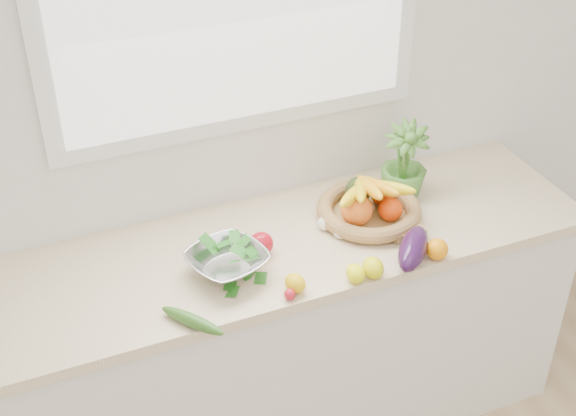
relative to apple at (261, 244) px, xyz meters
name	(u,v)px	position (x,y,z in m)	size (l,w,h in m)	color
back_wall	(237,88)	(0.05, 0.33, 0.41)	(4.50, 0.02, 2.70)	white
counter_cabinet	(274,345)	(0.05, 0.03, -0.51)	(2.20, 0.58, 0.86)	silver
countertop	(272,249)	(0.05, 0.03, -0.06)	(2.24, 0.62, 0.04)	beige
orange_loose	(437,249)	(0.52, -0.25, 0.00)	(0.07, 0.07, 0.07)	orange
lemon_a	(373,268)	(0.29, -0.25, -0.01)	(0.07, 0.08, 0.07)	yellow
lemon_b	(355,273)	(0.22, -0.25, -0.01)	(0.06, 0.07, 0.06)	#F4F40D
lemon_c	(295,283)	(0.03, -0.22, -0.01)	(0.06, 0.07, 0.06)	yellow
apple	(261,244)	(0.00, 0.00, 0.00)	(0.08, 0.08, 0.08)	#B10E1C
ginger	(410,234)	(0.50, -0.12, -0.02)	(0.11, 0.05, 0.04)	tan
garlic_a	(325,223)	(0.25, 0.04, -0.02)	(0.06, 0.06, 0.05)	white
garlic_b	(368,208)	(0.44, 0.07, -0.02)	(0.05, 0.05, 0.04)	beige
garlic_c	(341,232)	(0.28, -0.02, -0.02)	(0.05, 0.05, 0.04)	silver
eggplant	(413,249)	(0.45, -0.23, 0.01)	(0.09, 0.23, 0.09)	#290E35
cucumber	(192,321)	(-0.32, -0.25, -0.02)	(0.04, 0.23, 0.04)	#295318
radish	(290,294)	(0.00, -0.25, -0.02)	(0.04, 0.04, 0.04)	red
potted_herb	(404,163)	(0.61, 0.14, 0.09)	(0.17, 0.17, 0.30)	#477F2E
fruit_basket	(368,205)	(0.42, 0.05, 0.01)	(0.42, 0.42, 0.19)	tan
colander_with_spinach	(227,258)	(-0.14, -0.06, 0.02)	(0.31, 0.31, 0.13)	silver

